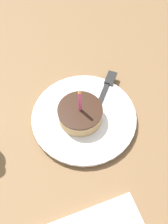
{
  "coord_description": "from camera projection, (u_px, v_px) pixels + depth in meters",
  "views": [
    {
      "loc": [
        -0.39,
        0.15,
        0.67
      ],
      "look_at": [
        -0.02,
        0.01,
        0.04
      ],
      "focal_mm": 50.0,
      "sensor_mm": 36.0,
      "label": 1
    }
  ],
  "objects": [
    {
      "name": "plate",
      "position": [
        84.0,
        118.0,
        0.77
      ],
      "size": [
        0.26,
        0.26,
        0.02
      ],
      "color": "silver",
      "rests_on": "ground_plane"
    },
    {
      "name": "ground_plane",
      "position": [
        85.0,
        117.0,
        0.8
      ],
      "size": [
        2.4,
        2.4,
        0.04
      ],
      "color": "brown",
      "rests_on": "ground"
    },
    {
      "name": "cake_slice",
      "position": [
        80.0,
        114.0,
        0.74
      ],
      "size": [
        0.11,
        0.11,
        0.12
      ],
      "color": "tan",
      "rests_on": "plate"
    },
    {
      "name": "fork",
      "position": [
        104.0,
        93.0,
        0.79
      ],
      "size": [
        0.14,
        0.13,
        0.0
      ],
      "color": "#262626",
      "rests_on": "plate"
    }
  ]
}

